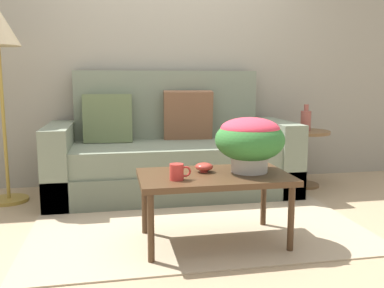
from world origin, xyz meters
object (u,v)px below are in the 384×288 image
Objects in this scene: coffee_mug at (177,172)px; couch at (171,156)px; snack_bowl at (204,167)px; potted_plant at (250,139)px; coffee_table at (214,181)px; table_vase at (306,120)px; side_table at (305,148)px.

couch is at bearing 83.62° from coffee_mug.
snack_bowl is (0.21, 0.18, -0.01)m from coffee_mug.
snack_bowl is (-0.29, 0.05, -0.18)m from potted_plant.
snack_bowl reaches higher than coffee_table.
potted_plant is 3.47× the size of coffee_mug.
snack_bowl is (0.05, -1.22, 0.14)m from couch.
potted_plant is 3.79× the size of snack_bowl.
potted_plant is 0.35m from snack_bowl.
couch is 8.63× the size of table_vase.
coffee_mug is 0.51× the size of table_vase.
potted_plant is at bearing -9.03° from snack_bowl.
table_vase is at bearing 50.93° from potted_plant.
potted_plant is 0.54m from coffee_mug.
table_vase is (1.24, 1.25, 0.25)m from coffee_table.
coffee_table is at bearing -85.62° from couch.
side_table is at bearing 45.19° from coffee_table.
table_vase reaches higher than snack_bowl.
potted_plant is 1.75× the size of table_vase.
coffee_table is 1.78m from table_vase.
coffee_mug is at bearing -96.38° from couch.
coffee_table is 3.73× the size of table_vase.
coffee_table is at bearing -174.57° from potted_plant.
potted_plant is at bearing -129.07° from table_vase.
side_table is 0.28m from table_vase.
couch is 3.96× the size of side_table.
coffee_table is at bearing -134.81° from side_table.
couch is at bearing 105.07° from potted_plant.
potted_plant is at bearing -129.14° from side_table.
side_table is 1.61m from potted_plant.
table_vase is (0.00, 0.00, 0.28)m from side_table.
table_vase is at bearing 42.53° from snack_bowl.
couch is 1.42m from coffee_mug.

